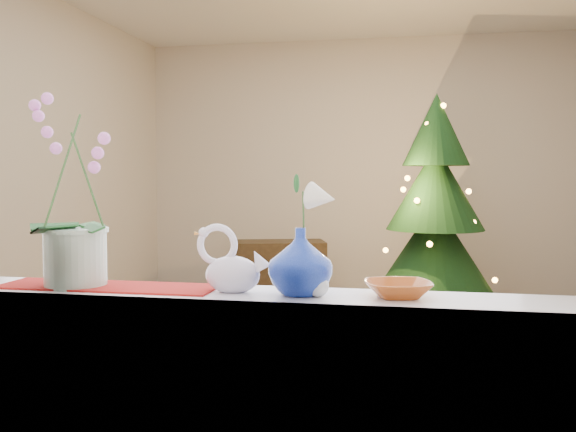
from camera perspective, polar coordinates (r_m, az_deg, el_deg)
name	(u,v)px	position (r m, az deg, el deg)	size (l,w,h in m)	color
ground	(326,365)	(4.45, 3.43, -13.08)	(5.00, 5.00, 0.00)	#321E14
wall_back	(359,169)	(6.76, 6.33, 4.14)	(4.50, 0.10, 2.70)	beige
wall_front	(209,148)	(1.83, -7.07, 6.01)	(4.50, 0.10, 2.70)	beige
wall_left	(22,166)	(5.09, -22.58, 4.12)	(0.10, 5.00, 2.70)	beige
windowsill	(223,298)	(1.98, -5.79, -7.26)	(2.20, 0.26, 0.04)	white
window_frame	(211,24)	(1.90, -6.86, 16.57)	(2.22, 0.06, 1.60)	white
runner	(108,286)	(2.12, -15.73, -6.04)	(0.70, 0.20, 0.01)	maroon
orchid_pot	(74,190)	(2.14, -18.48, 2.22)	(0.21, 0.21, 0.62)	beige
swan	(233,260)	(1.95, -4.95, -3.93)	(0.23, 0.11, 0.20)	silver
blue_vase	(300,256)	(1.90, 1.11, -3.61)	(0.22, 0.22, 0.23)	navy
lily	(300,189)	(1.88, 1.12, 2.45)	(0.13, 0.07, 0.17)	silver
paperweight	(318,286)	(1.87, 2.65, -6.23)	(0.07, 0.07, 0.07)	silver
amber_dish	(398,290)	(1.90, 9.76, -6.52)	(0.16, 0.16, 0.04)	#A34A1A
xmas_tree	(435,211)	(5.53, 12.95, 0.42)	(1.08, 1.08, 1.97)	black
side_table	(279,275)	(6.22, -0.79, -5.25)	(0.87, 0.44, 0.65)	black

